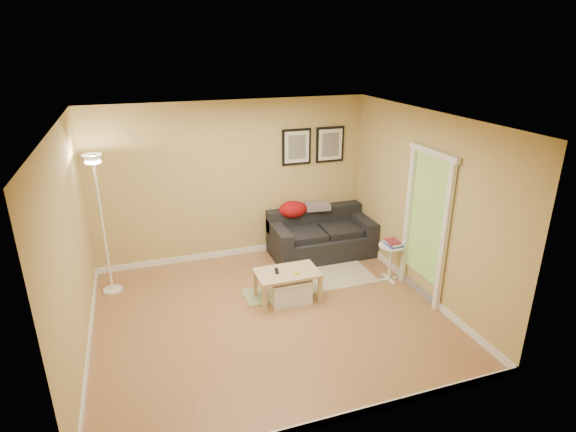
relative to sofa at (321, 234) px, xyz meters
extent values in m
plane|color=#9B6642|center=(-1.38, -1.53, -0.38)|extent=(4.50, 4.50, 0.00)
plane|color=white|center=(-1.38, -1.53, 2.23)|extent=(4.50, 4.50, 0.00)
plane|color=tan|center=(-1.38, 0.47, 0.92)|extent=(4.50, 0.00, 4.50)
plane|color=tan|center=(-1.38, -3.53, 0.92)|extent=(4.50, 0.00, 4.50)
plane|color=tan|center=(-3.63, -1.53, 0.92)|extent=(0.00, 4.00, 4.00)
plane|color=tan|center=(0.87, -1.53, 0.92)|extent=(0.00, 4.00, 4.00)
cube|color=white|center=(-1.38, 0.46, -0.33)|extent=(4.50, 0.02, 0.10)
cube|color=white|center=(-1.38, -3.52, -0.33)|extent=(4.50, 0.02, 0.10)
cube|color=white|center=(-3.62, -1.53, -0.33)|extent=(0.02, 4.00, 0.10)
cube|color=white|center=(0.86, -1.53, -0.33)|extent=(0.02, 4.00, 0.10)
cube|color=beige|center=(-0.15, -0.78, -0.37)|extent=(1.25, 0.85, 0.01)
cube|color=#668C4C|center=(-1.24, -1.01, -0.37)|extent=(0.70, 0.50, 0.01)
cube|color=black|center=(-1.16, -1.16, 0.07)|extent=(0.08, 0.17, 0.02)
cylinder|color=yellow|center=(-0.92, -1.32, 0.08)|extent=(0.07, 0.07, 0.03)
camera|label=1|loc=(-2.85, -6.63, 3.07)|focal=28.81mm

